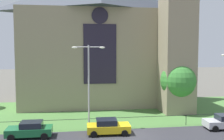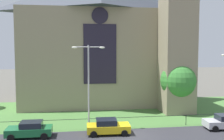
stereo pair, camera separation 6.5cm
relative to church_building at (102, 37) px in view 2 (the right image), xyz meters
name	(u,v)px [view 2 (the right image)]	position (x,y,z in m)	size (l,w,h in m)	color
ground	(116,111)	(1.35, -5.92, -10.27)	(160.00, 160.00, 0.00)	#56544C
grass_verge	(119,115)	(1.35, -7.92, -10.27)	(120.00, 20.00, 0.01)	#477538
church_building	(102,37)	(0.00, 0.00, 0.00)	(23.20, 16.20, 26.00)	gray
iron_railing	(107,119)	(-0.77, -13.42, -9.29)	(35.04, 0.07, 1.13)	black
tree_right_near	(178,81)	(9.16, -8.15, -5.99)	(4.63, 4.63, 6.61)	brown
streetlamp_near	(89,77)	(-2.71, -13.52, -4.74)	(3.37, 0.26, 8.77)	#B2B2B7
parked_car_green	(30,130)	(-8.38, -15.14, -9.53)	(4.21, 2.04, 1.51)	#196033
parked_car_yellow	(108,127)	(-0.94, -15.26, -9.53)	(4.26, 2.15, 1.51)	gold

